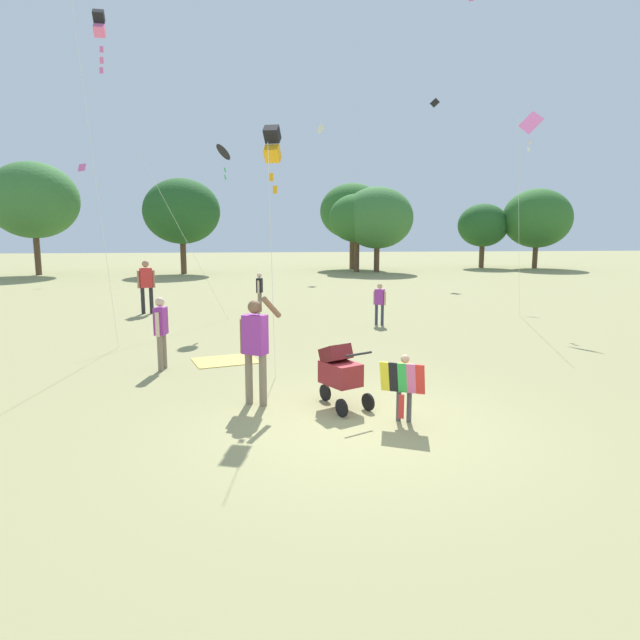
# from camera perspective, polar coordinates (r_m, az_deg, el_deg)

# --- Properties ---
(ground_plane) EXTENTS (120.00, 120.00, 0.00)m
(ground_plane) POSITION_cam_1_polar(r_m,az_deg,el_deg) (8.26, 3.70, -10.78)
(ground_plane) COLOR #938E5B
(treeline_distant) EXTENTS (38.40, 8.04, 6.80)m
(treeline_distant) POSITION_cam_1_polar(r_m,az_deg,el_deg) (37.41, -1.18, 10.87)
(treeline_distant) COLOR brown
(treeline_distant) RESTS_ON ground
(child_with_butterfly_kite) EXTENTS (0.65, 0.48, 1.02)m
(child_with_butterfly_kite) POSITION_cam_1_polar(r_m,az_deg,el_deg) (8.32, 8.57, -6.25)
(child_with_butterfly_kite) COLOR #4C4C51
(child_with_butterfly_kite) RESTS_ON ground
(person_adult_flyer) EXTENTS (0.68, 0.49, 1.79)m
(person_adult_flyer) POSITION_cam_1_polar(r_m,az_deg,el_deg) (9.02, -6.61, -2.26)
(person_adult_flyer) COLOR #7F705B
(person_adult_flyer) RESTS_ON ground
(stroller) EXTENTS (0.84, 1.09, 1.03)m
(stroller) POSITION_cam_1_polar(r_m,az_deg,el_deg) (8.93, 2.02, -5.15)
(stroller) COLOR black
(stroller) RESTS_ON ground
(kite_adult_black) EXTENTS (0.35, 1.65, 4.67)m
(kite_adult_black) POSITION_cam_1_polar(r_m,az_deg,el_deg) (10.54, -4.90, 17.31)
(kite_adult_black) COLOR black
(kite_adult_black) RESTS_ON ground
(kite_orange_delta) EXTENTS (2.56, 1.75, 5.35)m
(kite_orange_delta) POSITION_cam_1_polar(r_m,az_deg,el_deg) (17.77, -9.89, 16.32)
(kite_orange_delta) COLOR black
(kite_orange_delta) RESTS_ON ground
(kite_green_novelty) EXTENTS (1.47, 2.22, 6.48)m
(kite_green_novelty) POSITION_cam_1_polar(r_m,az_deg,el_deg) (19.42, 20.64, 17.69)
(kite_green_novelty) COLOR pink
(kite_green_novelty) RESTS_ON ground
(kite_blue_high) EXTENTS (0.26, 2.18, 7.59)m
(kite_blue_high) POSITION_cam_1_polar(r_m,az_deg,el_deg) (14.68, -21.61, 25.95)
(kite_blue_high) COLOR black
(kite_blue_high) RESTS_ON ground
(distant_kites_cluster) EXTENTS (24.17, 12.98, 11.75)m
(distant_kites_cluster) POSITION_cam_1_polar(r_m,az_deg,el_deg) (31.21, -3.55, 24.65)
(distant_kites_cluster) COLOR black
(person_red_shirt) EXTENTS (0.25, 0.47, 1.48)m
(person_red_shirt) POSITION_cam_1_polar(r_m,az_deg,el_deg) (11.67, -15.92, -0.72)
(person_red_shirt) COLOR #7F705B
(person_red_shirt) RESTS_ON ground
(person_sitting_far) EXTENTS (0.34, 0.29, 1.24)m
(person_sitting_far) POSITION_cam_1_polar(r_m,az_deg,el_deg) (16.61, 6.10, 1.99)
(person_sitting_far) COLOR #33384C
(person_sitting_far) RESTS_ON ground
(person_couple_left) EXTENTS (0.23, 0.42, 1.34)m
(person_couple_left) POSITION_cam_1_polar(r_m,az_deg,el_deg) (19.32, -6.19, 3.19)
(person_couple_left) COLOR #7F705B
(person_couple_left) RESTS_ON ground
(person_kid_running) EXTENTS (0.55, 0.34, 1.78)m
(person_kid_running) POSITION_cam_1_polar(r_m,az_deg,el_deg) (19.59, -17.31, 3.68)
(person_kid_running) COLOR #232328
(person_kid_running) RESTS_ON ground
(picnic_blanket) EXTENTS (1.56, 1.36, 0.02)m
(picnic_blanket) POSITION_cam_1_polar(r_m,az_deg,el_deg) (12.29, -9.64, -4.11)
(picnic_blanket) COLOR gold
(picnic_blanket) RESTS_ON ground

